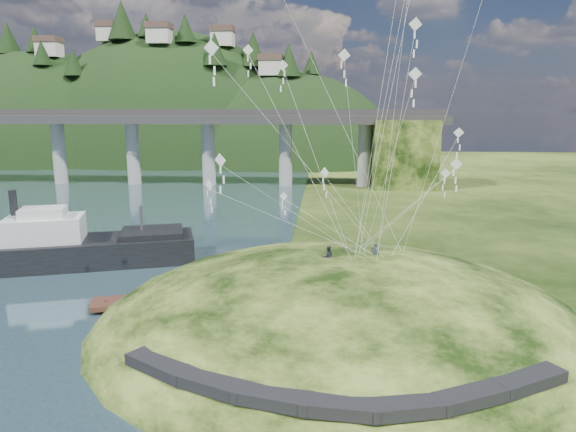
{
  "coord_description": "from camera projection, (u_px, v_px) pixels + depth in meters",
  "views": [
    {
      "loc": [
        6.67,
        -31.7,
        14.8
      ],
      "look_at": [
        4.0,
        6.0,
        7.0
      ],
      "focal_mm": 32.0,
      "sensor_mm": 36.0,
      "label": 1
    }
  ],
  "objects": [
    {
      "name": "grass_hill",
      "position": [
        341.0,
        346.0,
        36.13
      ],
      "size": [
        36.0,
        32.0,
        13.0
      ],
      "color": "black",
      "rests_on": "ground"
    },
    {
      "name": "far_ridge",
      "position": [
        161.0,
        184.0,
        158.29
      ],
      "size": [
        153.0,
        70.0,
        94.5
      ],
      "color": "black",
      "rests_on": "ground"
    },
    {
      "name": "footpath",
      "position": [
        338.0,
        388.0,
        23.96
      ],
      "size": [
        22.29,
        5.84,
        0.83
      ],
      "color": "black",
      "rests_on": "ground"
    },
    {
      "name": "wooden_dock",
      "position": [
        194.0,
        296.0,
        40.3
      ],
      "size": [
        15.27,
        7.11,
        1.09
      ],
      "color": "#3A1F17",
      "rests_on": "ground"
    },
    {
      "name": "ground",
      "position": [
        222.0,
        335.0,
        34.42
      ],
      "size": [
        320.0,
        320.0,
        0.0
      ],
      "primitive_type": "plane",
      "color": "black",
      "rests_on": "ground"
    },
    {
      "name": "kite_flyers",
      "position": [
        345.0,
        245.0,
        35.09
      ],
      "size": [
        3.98,
        1.55,
        1.63
      ],
      "color": "#282D36",
      "rests_on": "ground"
    },
    {
      "name": "work_barge",
      "position": [
        75.0,
        246.0,
        49.61
      ],
      "size": [
        22.43,
        12.18,
        7.58
      ],
      "color": "black",
      "rests_on": "ground"
    },
    {
      "name": "kite_swarm",
      "position": [
        350.0,
        74.0,
        33.11
      ],
      "size": [
        18.85,
        15.71,
        20.23
      ],
      "color": "silver",
      "rests_on": "ground"
    },
    {
      "name": "bridge",
      "position": [
        159.0,
        136.0,
        102.74
      ],
      "size": [
        160.0,
        11.0,
        15.0
      ],
      "color": "#2D2B2B",
      "rests_on": "ground"
    }
  ]
}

